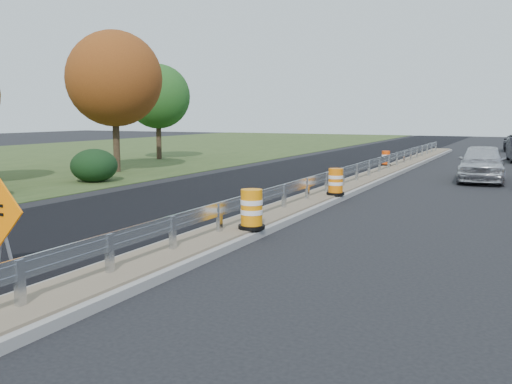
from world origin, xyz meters
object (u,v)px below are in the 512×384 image
at_px(barrel_median_mid, 336,182).
at_px(barrel_median_far, 386,158).
at_px(barrel_median_near, 252,210).
at_px(car_silver, 482,163).

distance_m(barrel_median_mid, barrel_median_far, 12.38).
bearing_deg(barrel_median_mid, barrel_median_far, 95.10).
bearing_deg(barrel_median_near, barrel_median_far, 93.31).
xyz_separation_m(barrel_median_far, car_silver, (5.25, -3.65, 0.23)).
bearing_deg(barrel_median_near, car_silver, 74.89).
height_order(barrel_median_mid, barrel_median_far, barrel_median_mid).
xyz_separation_m(barrel_median_mid, car_silver, (4.15, 8.68, 0.17)).
bearing_deg(car_silver, barrel_median_mid, -118.71).
relative_size(barrel_median_near, barrel_median_far, 1.22).
distance_m(barrel_median_far, car_silver, 6.40).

